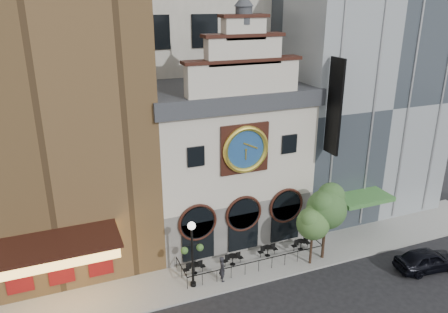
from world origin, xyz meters
TOP-DOWN VIEW (x-y plane):
  - ground at (0.00, 0.00)m, footprint 120.00×120.00m
  - sidewalk at (0.00, 2.50)m, footprint 44.00×5.00m
  - clock_building at (0.00, 7.82)m, footprint 12.60×8.78m
  - theater_building at (-13.00, 9.96)m, footprint 14.00×15.60m
  - retail_building at (12.99, 9.99)m, footprint 14.00×14.40m
  - cafe_railing at (0.00, 2.50)m, footprint 10.60×2.60m
  - bistro_0 at (-4.31, 2.69)m, footprint 1.58×0.68m
  - bistro_1 at (-1.38, 2.67)m, footprint 1.58×0.68m
  - bistro_2 at (1.52, 2.76)m, footprint 1.58×0.68m
  - bistro_3 at (4.31, 2.58)m, footprint 1.58×0.68m
  - car_right at (11.49, -2.91)m, footprint 5.00×2.48m
  - pedestrian at (-2.79, 1.21)m, footprint 0.48×0.70m
  - lamppost at (-4.83, 1.38)m, footprint 1.55×0.53m
  - tree_left at (4.02, 0.75)m, footprint 2.46×2.37m
  - tree_right at (5.29, 1.06)m, footprint 3.02×2.91m

SIDE VIEW (x-z plane):
  - ground at x=0.00m, z-range 0.00..0.00m
  - sidewalk at x=0.00m, z-range 0.00..0.15m
  - cafe_railing at x=0.00m, z-range 0.15..1.05m
  - bistro_0 at x=-4.31m, z-range 0.16..1.06m
  - bistro_1 at x=-1.38m, z-range 0.16..1.06m
  - bistro_2 at x=1.52m, z-range 0.16..1.06m
  - bistro_3 at x=4.31m, z-range 0.16..1.06m
  - car_right at x=11.49m, z-range 0.00..1.64m
  - pedestrian at x=-2.79m, z-range 0.15..2.02m
  - lamppost at x=-4.83m, z-range 0.73..5.58m
  - tree_left at x=4.02m, z-range 1.26..6.00m
  - tree_right at x=5.29m, z-range 1.51..7.33m
  - clock_building at x=0.00m, z-range -2.64..16.01m
  - retail_building at x=12.99m, z-range 0.14..20.14m
  - theater_building at x=-13.00m, z-range 0.10..25.10m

